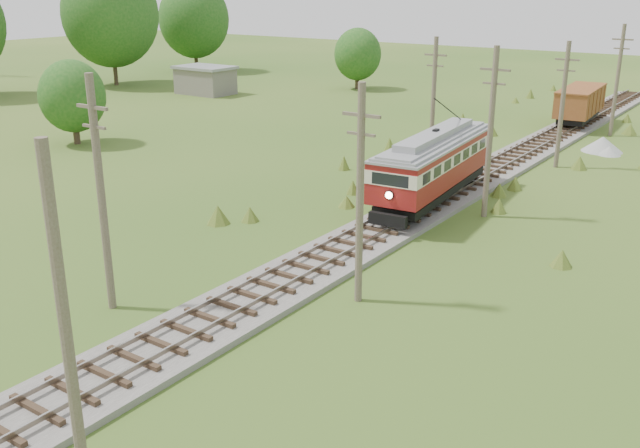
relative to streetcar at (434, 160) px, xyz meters
The scene contains 16 objects.
railbed_main 3.69m from the streetcar, 90.00° to the left, with size 3.60×96.00×0.57m.
streetcar is the anchor object (origin of this frame).
gondola 28.44m from the streetcar, 90.00° to the left, with size 3.37×8.65×2.81m.
gravel_pile 19.96m from the streetcar, 77.03° to the left, with size 3.09×3.28×1.12m.
utility_pole_r_1 26.45m from the streetcar, 83.26° to the right, with size 0.30×0.30×8.80m.
utility_pole_r_2 13.74m from the streetcar, 75.98° to the right, with size 1.60×0.30×8.60m.
utility_pole_r_3 3.79m from the streetcar, ahead, with size 1.60×0.30×9.00m.
utility_pole_r_4 13.25m from the streetcar, 76.80° to the left, with size 1.60×0.30×8.40m.
utility_pole_r_5 26.09m from the streetcar, 82.49° to the left, with size 1.60×0.30×8.90m.
utility_pole_l_a 19.77m from the streetcar, 102.33° to the right, with size 1.60×0.30×9.00m.
utility_pole_l_b 10.04m from the streetcar, 117.11° to the left, with size 1.60×0.30×8.60m.
tree_left_4 58.89m from the streetcar, 157.12° to the left, with size 11.34×11.34×14.61m.
tree_left_5 68.27m from the streetcar, 145.29° to the left, with size 9.66×9.66×12.44m.
tree_mid_a 46.25m from the streetcar, 127.27° to the left, with size 5.46×5.46×7.03m.
tree_mid_c 30.04m from the streetcar, behind, with size 5.04×5.04×6.49m.
shed 46.55m from the streetcar, 149.26° to the left, with size 6.40×4.40×3.10m.
Camera 1 is at (16.80, -4.05, 12.00)m, focal length 40.00 mm.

